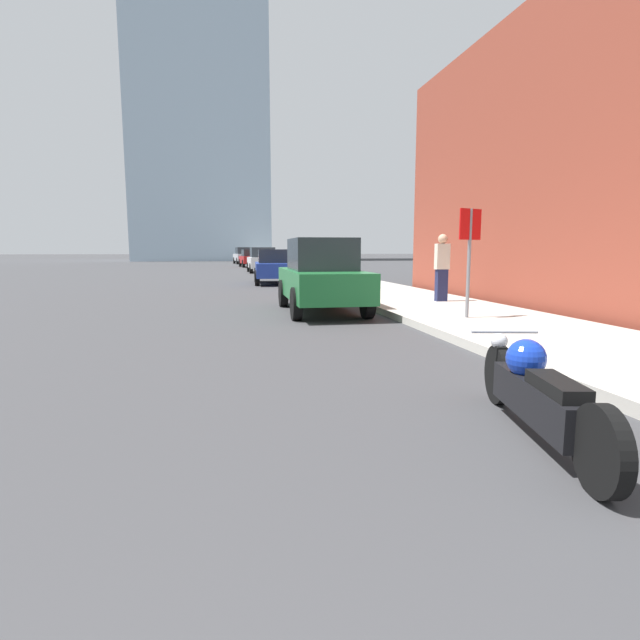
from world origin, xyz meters
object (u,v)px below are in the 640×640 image
(motorcycle, at_px, (536,392))
(pedestrian, at_px, (442,267))
(parked_car_silver, at_px, (244,256))
(parked_car_white, at_px, (262,260))
(stop_sign, at_px, (470,244))
(parked_car_blue, at_px, (275,266))
(parked_car_green, at_px, (321,276))
(parked_car_red, at_px, (252,258))

(motorcycle, xyz_separation_m, pedestrian, (3.22, 8.87, 0.69))
(parked_car_silver, bearing_deg, pedestrian, -90.99)
(motorcycle, height_order, parked_car_white, parked_car_white)
(stop_sign, bearing_deg, parked_car_silver, 93.21)
(parked_car_blue, distance_m, parked_car_white, 11.52)
(parked_car_white, bearing_deg, motorcycle, -91.02)
(motorcycle, relative_size, pedestrian, 1.37)
(parked_car_white, xyz_separation_m, stop_sign, (2.21, -24.69, 0.78))
(parked_car_blue, distance_m, pedestrian, 10.60)
(parked_car_green, height_order, parked_car_silver, parked_car_silver)
(motorcycle, xyz_separation_m, parked_car_blue, (-0.17, 18.91, 0.41))
(motorcycle, height_order, parked_car_blue, parked_car_blue)
(parked_car_red, bearing_deg, parked_car_white, -93.84)
(parked_car_red, bearing_deg, motorcycle, -94.42)
(parked_car_white, height_order, parked_car_silver, parked_car_silver)
(motorcycle, relative_size, parked_car_green, 0.56)
(parked_car_green, relative_size, parked_car_silver, 0.96)
(motorcycle, height_order, parked_car_green, parked_car_green)
(parked_car_silver, distance_m, pedestrian, 43.42)
(parked_car_green, height_order, parked_car_white, parked_car_green)
(motorcycle, relative_size, parked_car_red, 0.56)
(motorcycle, xyz_separation_m, parked_car_red, (0.03, 41.60, 0.43))
(parked_car_red, height_order, parked_car_silver, parked_car_silver)
(stop_sign, relative_size, pedestrian, 1.22)
(parked_car_green, xyz_separation_m, pedestrian, (3.34, 0.53, 0.18))
(parked_car_green, distance_m, parked_car_silver, 43.81)
(parked_car_green, distance_m, pedestrian, 3.38)
(parked_car_white, height_order, stop_sign, stop_sign)
(motorcycle, bearing_deg, pedestrian, 82.22)
(motorcycle, distance_m, parked_car_blue, 18.92)
(parked_car_blue, relative_size, parked_car_white, 0.98)
(parked_car_red, bearing_deg, pedestrian, -88.82)
(parked_car_white, xyz_separation_m, pedestrian, (3.08, -21.55, 0.22))
(parked_car_white, distance_m, pedestrian, 21.77)
(parked_car_blue, bearing_deg, parked_car_silver, 93.05)
(parked_car_blue, bearing_deg, pedestrian, -68.44)
(parked_car_white, relative_size, pedestrian, 2.47)
(motorcycle, distance_m, parked_car_red, 41.60)
(motorcycle, distance_m, parked_car_green, 8.36)
(motorcycle, distance_m, parked_car_white, 30.43)
(parked_car_blue, bearing_deg, stop_sign, -76.26)
(parked_car_red, distance_m, stop_sign, 35.95)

